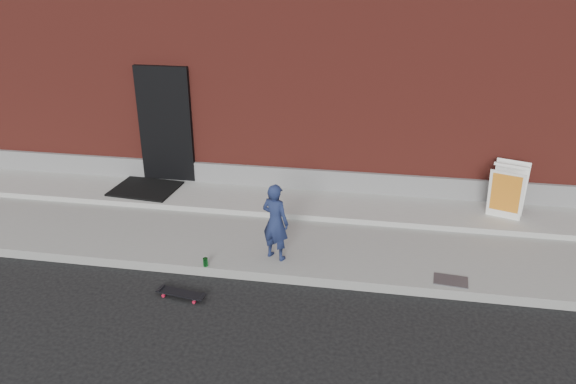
% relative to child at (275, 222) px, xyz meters
% --- Properties ---
extents(ground, '(80.00, 80.00, 0.00)m').
position_rel_child_xyz_m(ground, '(-0.02, -0.48, -0.76)').
color(ground, black).
rests_on(ground, ground).
extents(sidewalk, '(20.00, 3.00, 0.15)m').
position_rel_child_xyz_m(sidewalk, '(-0.02, 1.02, -0.69)').
color(sidewalk, gray).
rests_on(sidewalk, ground).
extents(apron, '(20.00, 1.20, 0.10)m').
position_rel_child_xyz_m(apron, '(-0.02, 1.92, -0.56)').
color(apron, gray).
rests_on(apron, sidewalk).
extents(building, '(20.00, 8.10, 5.00)m').
position_rel_child_xyz_m(building, '(-0.02, 6.52, 1.74)').
color(building, maroon).
rests_on(building, ground).
extents(child, '(0.53, 0.44, 1.22)m').
position_rel_child_xyz_m(child, '(0.00, 0.00, 0.00)').
color(child, '#1A244A').
rests_on(child, sidewalk).
extents(skateboard, '(0.71, 0.29, 0.08)m').
position_rel_child_xyz_m(skateboard, '(-1.16, -1.06, -0.70)').
color(skateboard, '#B7122D').
rests_on(skateboard, ground).
extents(pizza_sign, '(0.75, 0.81, 0.94)m').
position_rel_child_xyz_m(pizza_sign, '(3.67, 1.89, -0.04)').
color(pizza_sign, white).
rests_on(pizza_sign, apron).
extents(soda_can, '(0.09, 0.09, 0.13)m').
position_rel_child_xyz_m(soda_can, '(-0.99, -0.43, -0.55)').
color(soda_can, '#197D2B').
rests_on(soda_can, sidewalk).
extents(doormat, '(1.27, 1.06, 0.03)m').
position_rel_child_xyz_m(doormat, '(-2.92, 1.92, -0.49)').
color(doormat, black).
rests_on(doormat, apron).
extents(utility_plate, '(0.51, 0.35, 0.01)m').
position_rel_child_xyz_m(utility_plate, '(2.60, -0.23, -0.60)').
color(utility_plate, '#54555A').
rests_on(utility_plate, sidewalk).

